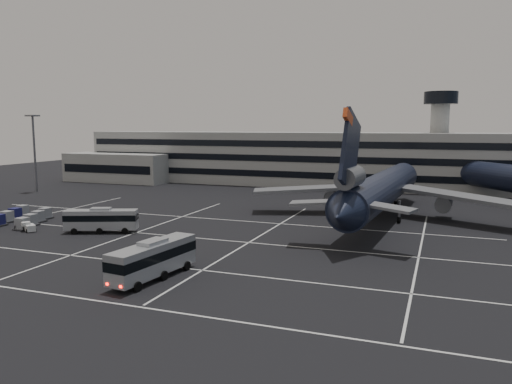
% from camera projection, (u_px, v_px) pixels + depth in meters
% --- Properties ---
extents(ground, '(260.00, 260.00, 0.00)m').
position_uv_depth(ground, '(157.00, 242.00, 68.21)').
color(ground, black).
rests_on(ground, ground).
extents(lane_markings, '(90.00, 55.62, 0.01)m').
position_uv_depth(lane_markings, '(165.00, 241.00, 68.55)').
color(lane_markings, silver).
rests_on(lane_markings, ground).
extents(terminal, '(125.00, 26.00, 24.00)m').
position_uv_depth(terminal, '(288.00, 159.00, 134.33)').
color(terminal, gray).
rests_on(terminal, ground).
extents(hills, '(352.00, 180.00, 44.00)m').
position_uv_depth(hills, '(398.00, 189.00, 221.25)').
color(hills, '#38332B').
rests_on(hills, ground).
extents(lightpole_left, '(2.40, 2.40, 18.28)m').
position_uv_depth(lightpole_left, '(34.00, 142.00, 118.31)').
color(lightpole_left, slate).
rests_on(lightpole_left, ground).
extents(trijet_main, '(47.36, 57.68, 18.08)m').
position_uv_depth(trijet_main, '(382.00, 189.00, 83.17)').
color(trijet_main, black).
rests_on(trijet_main, ground).
extents(bus_near, '(4.09, 11.84, 4.10)m').
position_uv_depth(bus_near, '(153.00, 258.00, 51.54)').
color(bus_near, '#9B9EA3').
rests_on(bus_near, ground).
extents(bus_far, '(10.71, 6.32, 3.73)m').
position_uv_depth(bus_far, '(101.00, 219.00, 73.89)').
color(bus_far, '#9B9EA3').
rests_on(bus_far, ground).
extents(tug_a, '(2.04, 2.55, 1.44)m').
position_uv_depth(tug_a, '(74.00, 222.00, 78.52)').
color(tug_a, silver).
rests_on(tug_a, ground).
extents(tug_b, '(2.64, 2.37, 1.46)m').
position_uv_depth(tug_b, '(30.00, 227.00, 74.75)').
color(tug_b, silver).
rests_on(tug_b, ground).
extents(uld_cluster, '(11.90, 13.95, 1.86)m').
position_uv_depth(uld_cluster, '(19.00, 217.00, 81.27)').
color(uld_cluster, '#2D2D30').
rests_on(uld_cluster, ground).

